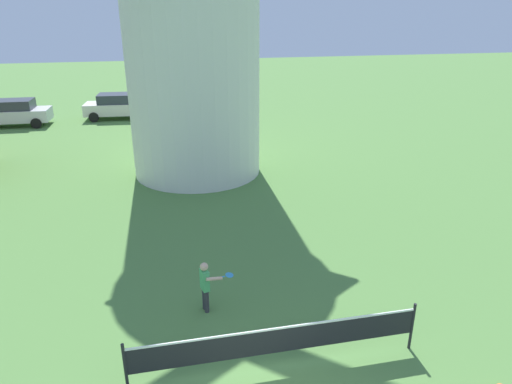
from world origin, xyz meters
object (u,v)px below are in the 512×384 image
(parked_car_silver, at_px, (14,113))
(parked_car_cream, at_px, (117,106))
(tennis_net, at_px, (278,340))
(player_far, at_px, (206,284))

(parked_car_silver, xyz_separation_m, parked_car_cream, (5.86, 0.81, 0.00))
(tennis_net, distance_m, parked_car_cream, 23.83)
(tennis_net, relative_size, player_far, 4.53)
(player_far, height_order, parked_car_silver, parked_car_silver)
(player_far, distance_m, parked_car_cream, 21.49)
(tennis_net, relative_size, parked_car_silver, 1.43)
(player_far, bearing_deg, tennis_net, -62.44)
(parked_car_silver, height_order, parked_car_cream, same)
(player_far, relative_size, parked_car_cream, 0.31)
(player_far, bearing_deg, parked_car_cream, 98.83)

